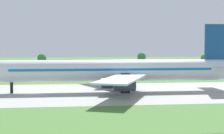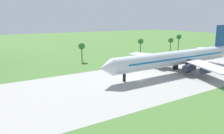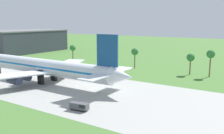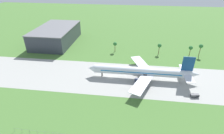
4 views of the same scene
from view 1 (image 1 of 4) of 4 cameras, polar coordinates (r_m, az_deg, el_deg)
ground_plane at (r=97.07m, az=-12.87°, el=-4.31°), size 600.00×600.00×0.00m
taxiway_strip at (r=97.07m, az=-12.87°, el=-4.31°), size 320.00×44.00×0.02m
jet_airliner at (r=98.08m, az=0.98°, el=-0.61°), size 79.13×54.82×19.50m
palm_tree_row at (r=146.31m, az=7.14°, el=1.65°), size 81.24×3.60×11.69m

